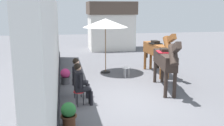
# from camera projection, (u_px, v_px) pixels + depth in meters

# --- Properties ---
(ground_plane) EXTENTS (40.00, 40.00, 0.00)m
(ground_plane) POSITION_uv_depth(u_px,v_px,m) (113.00, 77.00, 11.79)
(ground_plane) COLOR #56565B
(pub_facade_wall) EXTENTS (0.34, 14.00, 3.40)m
(pub_facade_wall) POSITION_uv_depth(u_px,v_px,m) (53.00, 51.00, 9.56)
(pub_facade_wall) COLOR white
(pub_facade_wall) RESTS_ON ground_plane
(distant_cottage) EXTENTS (3.40, 2.60, 3.50)m
(distant_cottage) POSITION_uv_depth(u_px,v_px,m) (111.00, 25.00, 19.40)
(distant_cottage) COLOR silver
(distant_cottage) RESTS_ON ground_plane
(seated_visitor_near) EXTENTS (0.61, 0.49, 1.39)m
(seated_visitor_near) POSITION_uv_depth(u_px,v_px,m) (81.00, 82.00, 8.25)
(seated_visitor_near) COLOR red
(seated_visitor_near) RESTS_ON ground_plane
(seated_visitor_far) EXTENTS (0.61, 0.48, 1.39)m
(seated_visitor_far) POSITION_uv_depth(u_px,v_px,m) (79.00, 76.00, 9.03)
(seated_visitor_far) COLOR black
(seated_visitor_far) RESTS_ON ground_plane
(saddled_horse_near) EXTENTS (0.78, 2.98, 2.06)m
(saddled_horse_near) POSITION_uv_depth(u_px,v_px,m) (165.00, 60.00, 9.72)
(saddled_horse_near) COLOR #2D231E
(saddled_horse_near) RESTS_ON ground_plane
(saddled_horse_far) EXTENTS (0.56, 3.00, 2.06)m
(saddled_horse_far) POSITION_uv_depth(u_px,v_px,m) (157.00, 50.00, 12.12)
(saddled_horse_far) COLOR brown
(saddled_horse_far) RESTS_ON ground_plane
(flower_planter_nearest) EXTENTS (0.43, 0.43, 0.64)m
(flower_planter_nearest) POSITION_uv_depth(u_px,v_px,m) (69.00, 114.00, 6.91)
(flower_planter_nearest) COLOR brown
(flower_planter_nearest) RESTS_ON ground_plane
(flower_planter_farthest) EXTENTS (0.43, 0.43, 0.64)m
(flower_planter_farthest) POSITION_uv_depth(u_px,v_px,m) (65.00, 76.00, 10.75)
(flower_planter_farthest) COLOR #4C4C51
(flower_planter_farthest) RESTS_ON ground_plane
(cafe_parasol) EXTENTS (2.10, 2.10, 2.58)m
(cafe_parasol) POSITION_uv_depth(u_px,v_px,m) (105.00, 23.00, 12.19)
(cafe_parasol) COLOR black
(cafe_parasol) RESTS_ON ground_plane
(spare_stool_white) EXTENTS (0.32, 0.32, 0.46)m
(spare_stool_white) POSITION_uv_depth(u_px,v_px,m) (126.00, 69.00, 11.70)
(spare_stool_white) COLOR white
(spare_stool_white) RESTS_ON ground_plane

